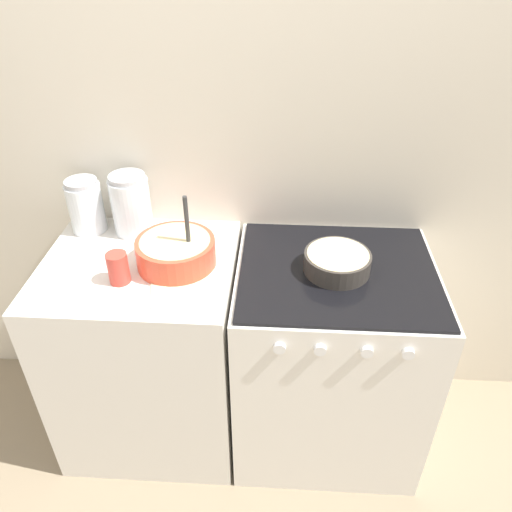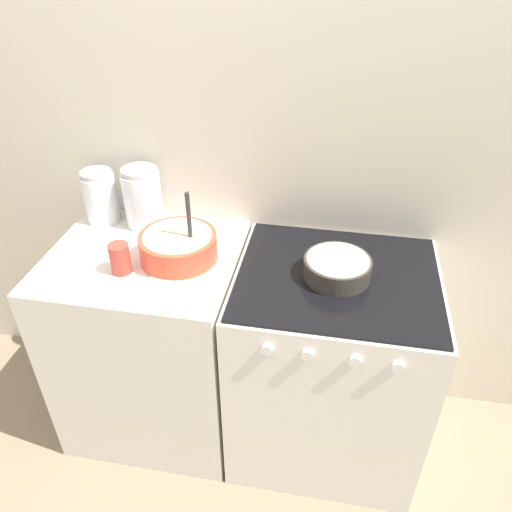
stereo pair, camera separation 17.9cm
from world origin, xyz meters
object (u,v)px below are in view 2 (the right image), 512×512
Objects in this scene: baking_pan at (337,267)px; tin_can at (120,258)px; stove at (328,364)px; storage_jar_middle at (143,201)px; mixing_bowl at (178,246)px; storage_jar_left at (101,200)px.

baking_pan is 2.09× the size of tin_can.
tin_can is at bearing -171.80° from baking_pan.
stove is 3.64× the size of storage_jar_middle.
tin_can is at bearing -147.45° from mixing_bowl.
mixing_bowl is 0.21m from tin_can.
storage_jar_middle is at bearing 134.10° from mixing_bowl.
mixing_bowl reaches higher than storage_jar_middle.
storage_jar_middle is (0.18, -0.00, 0.01)m from storage_jar_left.
baking_pan is (0.58, -0.00, -0.02)m from mixing_bowl.
mixing_bowl reaches higher than tin_can.
mixing_bowl is at bearing -29.15° from storage_jar_left.
tin_can is (-0.77, -0.11, 0.50)m from stove.
baking_pan is 0.83m from storage_jar_middle.
stove is 3.12× the size of mixing_bowl.
storage_jar_middle is 2.15× the size of tin_can.
stove is at bearing -12.70° from storage_jar_left.
storage_jar_left is 0.41m from tin_can.
baking_pan is at bearing -144.07° from stove.
baking_pan is 0.97× the size of storage_jar_middle.
storage_jar_left reaches higher than tin_can.
tin_can is (-0.76, -0.11, 0.02)m from baking_pan.
storage_jar_left is (-0.99, 0.22, 0.54)m from stove.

